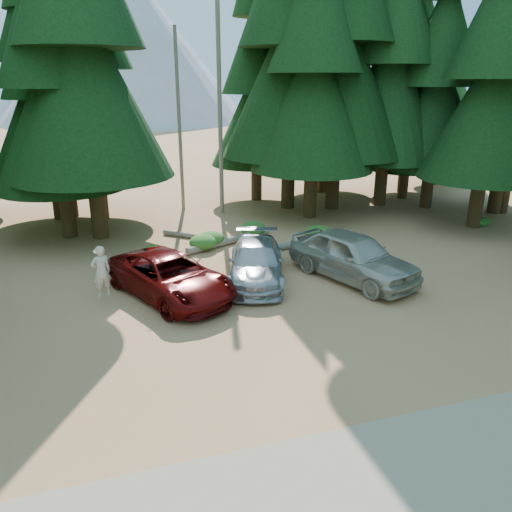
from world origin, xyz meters
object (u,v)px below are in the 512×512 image
at_px(red_pickup, 170,276).
at_px(log_left, 230,241).
at_px(silver_minivan_center, 256,262).
at_px(log_mid, 191,236).
at_px(silver_minivan_right, 353,256).
at_px(frisbee_player, 101,271).
at_px(log_right, 304,243).

distance_m(red_pickup, log_left, 6.22).
xyz_separation_m(silver_minivan_center, log_left, (0.13, 4.59, -0.55)).
bearing_deg(log_mid, silver_minivan_center, -35.05).
height_order(silver_minivan_center, log_mid, silver_minivan_center).
bearing_deg(log_mid, red_pickup, -64.53).
relative_size(silver_minivan_right, log_mid, 1.79).
bearing_deg(silver_minivan_right, red_pickup, 155.80).
bearing_deg(silver_minivan_center, log_left, 106.54).
distance_m(red_pickup, log_mid, 6.86).
xyz_separation_m(silver_minivan_center, frisbee_player, (-5.61, -0.57, 0.50)).
bearing_deg(silver_minivan_center, red_pickup, -152.49).
bearing_deg(frisbee_player, log_right, -173.95).
height_order(red_pickup, silver_minivan_right, silver_minivan_right).
height_order(frisbee_player, log_left, frisbee_player).
xyz_separation_m(silver_minivan_right, log_right, (-0.24, 4.24, -0.77)).
height_order(log_left, log_mid, log_left).
xyz_separation_m(silver_minivan_right, log_mid, (-5.02, 6.96, -0.80)).
distance_m(red_pickup, silver_minivan_right, 6.91).
distance_m(silver_minivan_right, frisbee_player, 9.19).
bearing_deg(frisbee_player, silver_minivan_right, 160.34).
bearing_deg(frisbee_player, log_left, -155.44).
xyz_separation_m(silver_minivan_right, frisbee_player, (-9.18, 0.37, 0.30)).
height_order(frisbee_player, log_mid, frisbee_player).
bearing_deg(silver_minivan_right, silver_minivan_center, 144.32).
xyz_separation_m(red_pickup, log_left, (3.46, 5.13, -0.59)).
height_order(silver_minivan_center, log_left, silver_minivan_center).
height_order(silver_minivan_right, log_right, silver_minivan_right).
distance_m(silver_minivan_center, log_mid, 6.22).
bearing_deg(log_left, log_mid, 113.19).
distance_m(silver_minivan_center, log_right, 4.72).
distance_m(silver_minivan_right, log_left, 6.55).
bearing_deg(frisbee_player, log_mid, -139.62).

